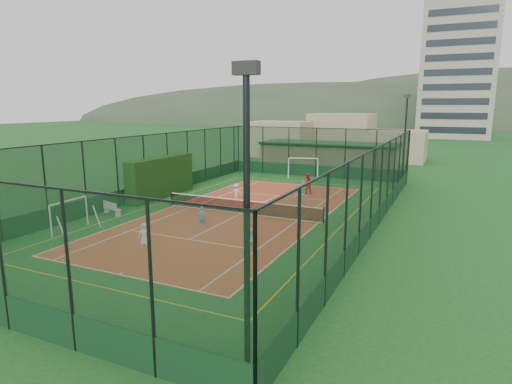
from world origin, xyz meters
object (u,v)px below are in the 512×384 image
Objects in this scene: child_far_right at (303,187)px; coach at (307,184)px; futsal_goal_near at (70,216)px; futsal_goal_far at (303,168)px; floodlight_se at (247,241)px; child_near_mid at (202,216)px; child_near_left at (144,234)px; white_bench at (112,208)px; floodlight_ne at (405,140)px; clubhouse at (329,156)px; child_far_left at (236,192)px; child_near_right at (252,240)px; child_far_back at (300,197)px; apartment_tower at (458,69)px.

coach reaches higher than child_far_right.
futsal_goal_near is 0.94× the size of futsal_goal_far.
floodlight_se is 2.88× the size of futsal_goal_near.
child_far_right is (2.55, 11.57, -0.02)m from child_near_mid.
white_bench is at bearing 122.56° from child_near_left.
futsal_goal_far reaches higher than child_far_right.
floodlight_ne is at bearing 44.42° from child_near_left.
futsal_goal_far reaches higher than white_bench.
clubhouse is 27.16m from white_bench.
child_far_right is at bearing 105.58° from floodlight_se.
futsal_goal_far is at bearing -107.29° from child_far_left.
child_far_right is (9.02, 15.73, -0.31)m from futsal_goal_near.
floodlight_ne is 6.93× the size of child_near_right.
futsal_goal_far is at bearing -176.41° from floodlight_ne.
futsal_goal_near is at bearing -123.16° from futsal_goal_far.
child_far_left is (5.67, 7.32, 0.21)m from white_bench.
child_far_left is at bearing 69.45° from child_near_left.
child_near_mid is at bearing 44.37° from child_far_back.
floodlight_ne is 26.57m from white_bench.
floodlight_ne is 22.74m from child_near_mid.
apartment_tower is at bearing 87.02° from floodlight_ne.
futsal_goal_near is 7.70m from child_near_mid.
apartment_tower is 17.79× the size of white_bench.
child_near_left is (-1.59, -30.21, -0.96)m from clubhouse.
child_near_mid is at bearing 126.18° from floodlight_se.
floodlight_ne is 14.74m from child_far_back.
floodlight_se is at bearing 105.96° from child_far_left.
futsal_goal_far is at bearing -18.10° from futsal_goal_near.
coach is at bearing -142.89° from child_far_left.
futsal_goal_near is 2.36× the size of child_near_left.
futsal_goal_far is (6.77, 19.98, 0.51)m from white_bench.
clubhouse reaches higher than futsal_goal_far.
futsal_goal_near is 24.79m from futsal_goal_far.
white_bench is 0.59× the size of futsal_goal_near.
floodlight_ne reaches higher than clubhouse.
futsal_goal_far is (-13.03, -66.00, -14.02)m from apartment_tower.
child_far_back is at bearing -80.73° from clubhouse.
clubhouse is at bearing -17.18° from futsal_goal_near.
white_bench is at bearing 73.29° from child_far_right.
white_bench is 1.39× the size of child_far_right.
floodlight_ne is at bearing 90.00° from floodlight_se.
futsal_goal_far is at bearing -99.65° from coach.
coach is (3.59, 16.37, 0.26)m from child_near_left.
futsal_goal_near is 1.64× the size of coach.
child_near_left is (6.21, -4.22, 0.14)m from white_bench.
floodlight_ne is at bearing -104.68° from child_far_right.
floodlight_ne is 2.70× the size of futsal_goal_far.
floodlight_se is at bearing 87.49° from child_far_back.
white_bench is 4.09m from futsal_goal_near.
floodlight_ne is at bearing 51.81° from child_near_mid.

